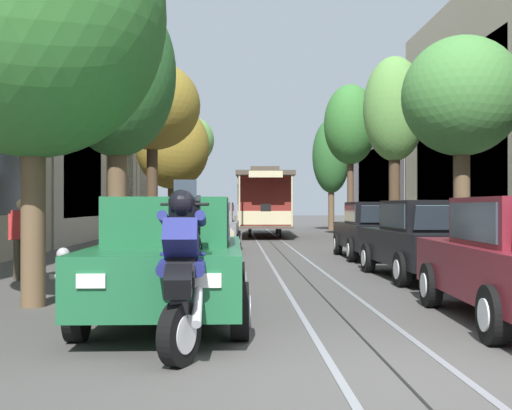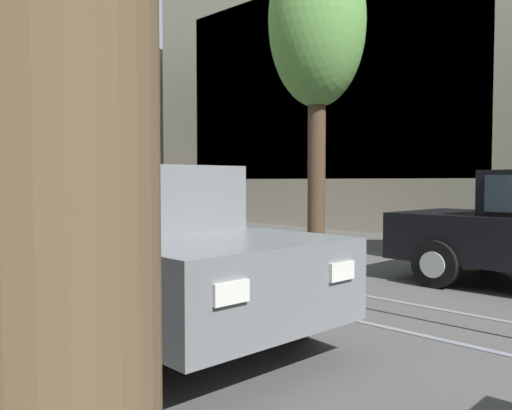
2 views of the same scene
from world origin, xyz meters
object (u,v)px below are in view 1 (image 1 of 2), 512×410
(motorcycle_with_rider, at_px, (183,262))
(street_tree_kerb_left_near, at_px, (33,15))
(parked_car_grey_mid_left, at_px, (209,227))
(pedestrian_on_right_pavement, at_px, (22,234))
(fire_hydrant, at_px, (63,275))
(parked_car_black_mid_right, at_px, (376,230))
(street_tree_kerb_left_mid, at_px, (152,107))
(street_tree_kerb_right_mid, at_px, (394,111))
(parked_car_beige_second_left, at_px, (191,236))
(parked_car_green_near_left, at_px, (171,258))
(street_tree_kerb_left_far, at_px, (191,142))
(parked_car_black_second_right, at_px, (427,239))
(street_tree_kerb_right_second, at_px, (462,98))
(street_tree_kerb_left_second, at_px, (117,76))
(street_tree_kerb_right_far, at_px, (331,157))
(street_tree_kerb_left_fourth, at_px, (173,148))
(cable_car_trolley, at_px, (264,202))
(street_tree_kerb_right_fourth, at_px, (350,125))

(motorcycle_with_rider, bearing_deg, street_tree_kerb_left_near, 126.75)
(motorcycle_with_rider, bearing_deg, parked_car_grey_mid_left, 91.23)
(pedestrian_on_right_pavement, xyz_separation_m, fire_hydrant, (1.61, -3.17, -0.49))
(parked_car_black_mid_right, height_order, street_tree_kerb_left_mid, street_tree_kerb_left_mid)
(street_tree_kerb_left_near, relative_size, street_tree_kerb_right_mid, 0.92)
(parked_car_black_mid_right, relative_size, pedestrian_on_right_pavement, 2.71)
(parked_car_beige_second_left, bearing_deg, parked_car_green_near_left, -88.50)
(street_tree_kerb_left_far, relative_size, fire_hydrant, 8.27)
(parked_car_black_second_right, distance_m, street_tree_kerb_left_far, 28.90)
(parked_car_black_mid_right, distance_m, street_tree_kerb_left_near, 11.75)
(parked_car_grey_mid_left, distance_m, motorcycle_with_rider, 14.82)
(parked_car_black_second_right, height_order, street_tree_kerb_right_mid, street_tree_kerb_right_mid)
(street_tree_kerb_left_far, bearing_deg, street_tree_kerb_right_second, -69.47)
(parked_car_green_near_left, height_order, street_tree_kerb_left_second, street_tree_kerb_left_second)
(parked_car_green_near_left, distance_m, street_tree_kerb_right_far, 32.70)
(street_tree_kerb_right_far, relative_size, fire_hydrant, 8.05)
(parked_car_grey_mid_left, bearing_deg, street_tree_kerb_right_far, 70.85)
(street_tree_kerb_left_near, relative_size, street_tree_kerb_left_fourth, 0.97)
(parked_car_black_second_right, distance_m, street_tree_kerb_right_far, 27.43)
(street_tree_kerb_right_mid, bearing_deg, motorcycle_with_rider, -109.62)
(parked_car_grey_mid_left, bearing_deg, street_tree_kerb_left_near, -100.39)
(cable_car_trolley, distance_m, fire_hydrant, 23.29)
(street_tree_kerb_left_fourth, bearing_deg, motorcycle_with_rider, -84.44)
(parked_car_beige_second_left, height_order, cable_car_trolley, cable_car_trolley)
(street_tree_kerb_left_fourth, relative_size, street_tree_kerb_left_far, 0.94)
(parked_car_beige_second_left, distance_m, cable_car_trolley, 18.17)
(street_tree_kerb_left_near, relative_size, cable_car_trolley, 0.70)
(parked_car_green_near_left, height_order, street_tree_kerb_right_mid, street_tree_kerb_right_mid)
(street_tree_kerb_right_second, xyz_separation_m, motorcycle_with_rider, (-6.55, -11.12, -3.44))
(parked_car_grey_mid_left, bearing_deg, motorcycle_with_rider, -88.77)
(street_tree_kerb_left_fourth, bearing_deg, street_tree_kerb_right_mid, -46.99)
(parked_car_black_mid_right, xyz_separation_m, street_tree_kerb_right_fourth, (1.66, 13.88, 4.61))
(street_tree_kerb_left_near, height_order, street_tree_kerb_right_mid, street_tree_kerb_right_mid)
(street_tree_kerb_left_second, bearing_deg, parked_car_black_mid_right, 6.44)
(parked_car_beige_second_left, relative_size, street_tree_kerb_right_mid, 0.63)
(parked_car_green_near_left, distance_m, street_tree_kerb_right_mid, 17.53)
(cable_car_trolley, bearing_deg, parked_car_green_near_left, -95.26)
(parked_car_black_second_right, distance_m, street_tree_kerb_right_fourth, 19.85)
(parked_car_black_second_right, height_order, street_tree_kerb_left_far, street_tree_kerb_left_far)
(street_tree_kerb_left_fourth, bearing_deg, street_tree_kerb_right_fourth, -9.05)
(parked_car_black_second_right, bearing_deg, street_tree_kerb_left_far, 103.35)
(street_tree_kerb_right_second, bearing_deg, pedestrian_on_right_pavement, -157.17)
(parked_car_black_second_right, bearing_deg, parked_car_black_mid_right, 89.10)
(street_tree_kerb_left_fourth, distance_m, pedestrian_on_right_pavement, 20.93)
(parked_car_black_second_right, relative_size, pedestrian_on_right_pavement, 2.73)
(parked_car_beige_second_left, relative_size, street_tree_kerb_left_fourth, 0.67)
(parked_car_green_near_left, distance_m, street_tree_kerb_left_far, 32.84)
(street_tree_kerb_left_near, xyz_separation_m, motorcycle_with_rider, (2.44, -3.26, -3.35))
(street_tree_kerb_left_fourth, bearing_deg, cable_car_trolley, -10.80)
(street_tree_kerb_left_fourth, distance_m, motorcycle_with_rider, 27.75)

